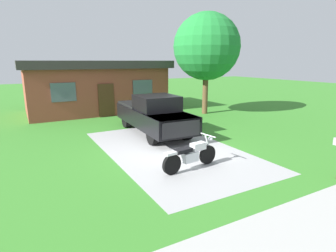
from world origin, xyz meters
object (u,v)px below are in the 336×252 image
object	(u,v)px
motorcycle	(191,155)
shade_tree	(207,47)
pickup_truck	(153,114)
neighbor_house	(95,86)

from	to	relation	value
motorcycle	shade_tree	xyz separation A→B (m)	(6.28, 7.74, 3.89)
pickup_truck	neighbor_house	distance (m)	7.65
neighbor_house	motorcycle	bearing A→B (deg)	-90.66
pickup_truck	shade_tree	size ratio (longest dim) A/B	0.87
motorcycle	shade_tree	size ratio (longest dim) A/B	0.34
pickup_truck	neighbor_house	xyz separation A→B (m)	(-0.83, 7.56, 0.84)
motorcycle	shade_tree	bearing A→B (deg)	50.97
pickup_truck	neighbor_house	world-z (taller)	neighbor_house
neighbor_house	pickup_truck	bearing A→B (deg)	-83.75
motorcycle	neighbor_house	xyz separation A→B (m)	(0.14, 12.39, 1.32)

